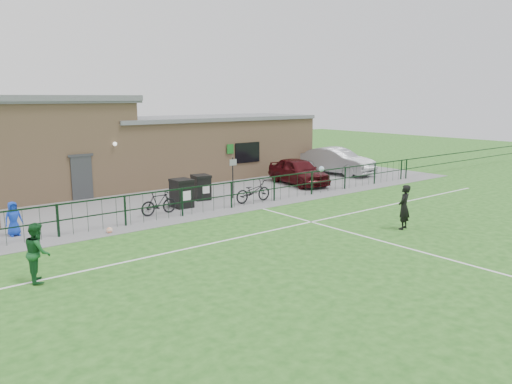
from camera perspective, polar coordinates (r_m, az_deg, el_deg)
ground at (r=15.88m, az=11.42°, el=-7.27°), size 90.00×90.00×0.00m
paving_strip at (r=26.34m, az=-11.62°, el=-0.05°), size 34.00×13.00×0.02m
pitch_line_touch at (r=21.52m, az=-4.66°, el=-2.30°), size 28.00×0.10×0.01m
pitch_line_mid at (r=18.57m, az=1.93°, el=-4.38°), size 28.00×0.10×0.01m
pitch_line_perp at (r=17.40m, az=15.69°, el=-5.84°), size 0.10×16.00×0.01m
perimeter_fence at (r=21.55m, az=-4.98°, el=-0.66°), size 28.00×0.10×1.20m
wheelie_bin_left at (r=22.46m, az=-8.50°, el=-0.24°), size 0.79×0.89×1.18m
wheelie_bin_right at (r=24.04m, az=-6.30°, el=0.45°), size 0.86×0.94×1.11m
sign_post at (r=24.13m, az=-2.67°, el=1.62°), size 0.08×0.08×2.00m
car_maroon at (r=28.18m, az=4.86°, el=2.38°), size 2.44×4.58×1.48m
car_silver at (r=32.32m, az=9.15°, el=3.53°), size 2.49×5.24×1.66m
bicycle_d at (r=21.21m, az=-11.05°, el=-1.24°), size 1.67×0.54×0.99m
bicycle_e at (r=23.31m, az=-0.35°, el=0.08°), size 1.95×0.68×1.02m
spectator_child at (r=19.62m, az=-25.98°, el=-2.76°), size 0.64×0.46×1.24m
goalkeeper_kick at (r=19.37m, az=16.31°, el=-1.55°), size 1.40×3.76×2.09m
outfield_player at (r=14.58m, az=-23.69°, el=-6.32°), size 0.76×0.89×1.61m
ball_ground at (r=18.90m, az=-16.40°, el=-4.22°), size 0.23×0.23×0.23m
clubhouse at (r=28.37m, az=-16.15°, el=5.03°), size 24.25×5.40×4.96m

